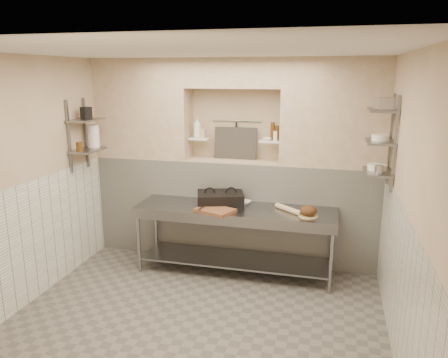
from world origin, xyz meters
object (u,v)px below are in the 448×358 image
(panini_press, at_px, (220,199))
(mixing_bowl, at_px, (243,203))
(rolling_pin, at_px, (288,209))
(bottle_soap, at_px, (197,128))
(bowl_alcove, at_px, (267,139))
(jug_left, at_px, (94,136))
(prep_table, at_px, (235,227))
(cutting_board, at_px, (215,210))
(bread_loaf, at_px, (309,210))

(panini_press, height_order, mixing_bowl, panini_press)
(rolling_pin, xyz_separation_m, bottle_soap, (-1.36, 0.54, 0.93))
(rolling_pin, relative_size, bowl_alcove, 3.44)
(jug_left, bearing_deg, bowl_alcove, 12.71)
(bottle_soap, bearing_deg, rolling_pin, -21.62)
(mixing_bowl, distance_m, bowl_alcove, 0.92)
(bowl_alcove, height_order, jug_left, jug_left)
(prep_table, height_order, mixing_bowl, mixing_bowl)
(prep_table, bearing_deg, cutting_board, -134.34)
(bread_loaf, distance_m, bowl_alcove, 1.18)
(rolling_pin, distance_m, jug_left, 2.80)
(panini_press, xyz_separation_m, bowl_alcove, (0.54, 0.44, 0.75))
(bread_loaf, bearing_deg, cutting_board, -174.82)
(prep_table, distance_m, jug_left, 2.28)
(panini_press, distance_m, bread_loaf, 1.18)
(prep_table, xyz_separation_m, rolling_pin, (0.69, 0.02, 0.29))
(rolling_pin, bearing_deg, jug_left, 179.61)
(prep_table, distance_m, mixing_bowl, 0.35)
(bottle_soap, bearing_deg, bread_loaf, -22.33)
(cutting_board, bearing_deg, rolling_pin, 14.28)
(rolling_pin, bearing_deg, mixing_bowl, 164.00)
(bottle_soap, bearing_deg, cutting_board, -59.03)
(rolling_pin, distance_m, bottle_soap, 1.73)
(panini_press, bearing_deg, cutting_board, -104.85)
(mixing_bowl, xyz_separation_m, rolling_pin, (0.62, -0.18, 0.01))
(cutting_board, distance_m, jug_left, 1.98)
(bread_loaf, height_order, jug_left, jug_left)
(rolling_pin, xyz_separation_m, jug_left, (-2.67, 0.02, 0.83))
(mixing_bowl, relative_size, jug_left, 0.65)
(mixing_bowl, xyz_separation_m, bread_loaf, (0.87, -0.30, 0.05))
(rolling_pin, bearing_deg, cutting_board, -165.72)
(rolling_pin, xyz_separation_m, bowl_alcove, (-0.37, 0.54, 0.80))
(prep_table, xyz_separation_m, bowl_alcove, (0.32, 0.55, 1.09))
(bread_loaf, xyz_separation_m, bowl_alcove, (-0.63, 0.66, 0.76))
(jug_left, bearing_deg, bread_loaf, -2.78)
(bread_loaf, bearing_deg, panini_press, 169.44)
(rolling_pin, bearing_deg, bread_loaf, -25.96)
(panini_press, distance_m, jug_left, 1.93)
(prep_table, relative_size, mixing_bowl, 13.15)
(bottle_soap, distance_m, bowl_alcove, 0.99)
(panini_press, xyz_separation_m, jug_left, (-1.76, -0.08, 0.78))
(rolling_pin, xyz_separation_m, bread_loaf, (0.25, -0.12, 0.04))
(panini_press, bearing_deg, bottle_soap, 117.73)
(cutting_board, relative_size, bread_loaf, 2.23)
(bread_loaf, bearing_deg, bottle_soap, 157.67)
(mixing_bowl, xyz_separation_m, bottle_soap, (-0.74, 0.36, 0.93))
(prep_table, xyz_separation_m, panini_press, (-0.22, 0.11, 0.34))
(prep_table, bearing_deg, rolling_pin, 1.31)
(bowl_alcove, bearing_deg, mixing_bowl, -124.58)
(cutting_board, height_order, bottle_soap, bottle_soap)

